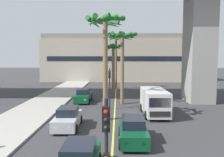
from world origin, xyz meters
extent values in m
cube|color=#DBCC4C|center=(0.00, 24.00, 0.00)|extent=(0.14, 56.00, 0.01)
cube|color=gray|center=(9.91, 30.31, 6.51)|extent=(2.80, 4.40, 13.03)
cube|color=#BCB29E|center=(0.00, 54.83, 4.41)|extent=(31.98, 8.00, 8.83)
cube|color=gray|center=(0.00, 54.83, 9.43)|extent=(31.34, 7.20, 1.20)
cube|color=black|center=(0.00, 50.81, 4.86)|extent=(28.78, 0.04, 1.00)
cube|color=#0C4728|center=(1.28, 16.22, 0.58)|extent=(1.70, 4.10, 0.80)
cube|color=black|center=(1.28, 16.37, 1.26)|extent=(1.39, 2.05, 0.60)
cube|color=#F2EDCC|center=(1.75, 14.21, 0.63)|extent=(0.24, 0.08, 0.14)
cube|color=#F2EDCC|center=(0.82, 14.21, 0.63)|extent=(0.24, 0.08, 0.14)
cylinder|color=black|center=(2.09, 14.95, 0.32)|extent=(0.22, 0.64, 0.64)
cylinder|color=black|center=(0.47, 14.95, 0.32)|extent=(0.22, 0.64, 0.64)
cylinder|color=black|center=(2.09, 17.49, 0.32)|extent=(0.22, 0.64, 0.64)
cylinder|color=black|center=(0.47, 17.49, 0.32)|extent=(0.22, 0.64, 0.64)
cube|color=black|center=(-1.43, 11.75, 1.26)|extent=(1.40, 2.05, 0.60)
cube|color=#B7BABF|center=(-3.51, 19.12, 0.58)|extent=(1.77, 4.13, 0.80)
cube|color=black|center=(-3.51, 19.27, 1.26)|extent=(1.43, 2.08, 0.60)
cube|color=#F2EDCC|center=(-3.00, 17.12, 0.63)|extent=(0.24, 0.08, 0.14)
cube|color=#F2EDCC|center=(-3.94, 17.11, 0.63)|extent=(0.24, 0.08, 0.14)
cylinder|color=black|center=(-2.67, 17.87, 0.32)|extent=(0.23, 0.64, 0.64)
cylinder|color=black|center=(-4.29, 17.84, 0.32)|extent=(0.23, 0.64, 0.64)
cylinder|color=black|center=(-2.72, 20.41, 0.32)|extent=(0.23, 0.64, 0.64)
cylinder|color=black|center=(-4.34, 20.38, 0.32)|extent=(0.23, 0.64, 0.64)
cube|color=#0C4728|center=(-3.79, 29.43, 0.58)|extent=(1.71, 4.10, 0.80)
cube|color=black|center=(-3.79, 29.58, 1.26)|extent=(1.40, 2.05, 0.60)
cube|color=#F2EDCC|center=(-3.33, 27.42, 0.63)|extent=(0.24, 0.08, 0.14)
cube|color=#F2EDCC|center=(-4.26, 27.42, 0.63)|extent=(0.24, 0.08, 0.14)
cylinder|color=black|center=(-2.98, 28.15, 0.32)|extent=(0.22, 0.64, 0.64)
cylinder|color=black|center=(-4.60, 28.16, 0.32)|extent=(0.22, 0.64, 0.64)
cylinder|color=black|center=(-2.98, 30.70, 0.32)|extent=(0.22, 0.64, 0.64)
cylinder|color=black|center=(-4.59, 30.70, 0.32)|extent=(0.22, 0.64, 0.64)
cube|color=silver|center=(3.68, 23.26, 1.31)|extent=(2.15, 5.26, 2.10)
cube|color=black|center=(3.76, 20.70, 1.66)|extent=(1.80, 0.13, 0.80)
cube|color=black|center=(3.76, 20.64, 0.73)|extent=(1.70, 0.11, 0.44)
cylinder|color=black|center=(4.68, 21.73, 0.38)|extent=(0.28, 0.77, 0.76)
cylinder|color=black|center=(2.78, 21.67, 0.38)|extent=(0.28, 0.77, 0.76)
cylinder|color=black|center=(4.59, 24.84, 0.38)|extent=(0.28, 0.77, 0.76)
cylinder|color=black|center=(2.69, 24.79, 0.38)|extent=(0.28, 0.77, 0.76)
cube|color=black|center=(-0.03, 8.30, 3.60)|extent=(0.24, 0.20, 0.76)
sphere|color=red|center=(-0.03, 8.20, 3.84)|extent=(0.14, 0.14, 0.14)
sphere|color=black|center=(-0.03, 8.20, 3.60)|extent=(0.14, 0.14, 0.14)
sphere|color=black|center=(-0.03, 8.20, 3.36)|extent=(0.14, 0.14, 0.14)
cube|color=black|center=(-0.03, 8.32, 2.40)|extent=(0.20, 0.16, 0.24)
cylinder|color=black|center=(-0.54, 25.59, 2.10)|extent=(0.12, 0.12, 4.20)
cube|color=black|center=(-0.54, 25.45, 3.60)|extent=(0.24, 0.20, 0.76)
sphere|color=red|center=(-0.54, 25.35, 3.84)|extent=(0.14, 0.14, 0.14)
sphere|color=black|center=(-0.54, 25.35, 3.60)|extent=(0.14, 0.14, 0.14)
sphere|color=black|center=(-0.54, 25.35, 3.36)|extent=(0.14, 0.14, 0.14)
cube|color=black|center=(-0.54, 25.47, 2.40)|extent=(0.20, 0.16, 0.24)
cube|color=orange|center=(-0.54, 25.39, 2.40)|extent=(0.12, 0.03, 0.12)
cylinder|color=brown|center=(0.79, 28.30, 3.86)|extent=(0.41, 0.41, 7.73)
sphere|color=#236028|center=(0.79, 28.30, 7.88)|extent=(0.60, 0.60, 0.60)
cone|color=#236028|center=(1.85, 28.15, 7.56)|extent=(0.74, 2.22, 1.04)
cone|color=#236028|center=(1.44, 29.15, 7.65)|extent=(2.01, 1.68, 0.88)
cone|color=#236028|center=(0.92, 29.37, 7.58)|extent=(2.22, 0.71, 1.01)
cone|color=#236028|center=(0.13, 29.15, 7.66)|extent=(2.00, 1.70, 0.87)
cone|color=#236028|center=(-0.28, 28.27, 7.59)|extent=(0.50, 2.20, 0.98)
cone|color=#236028|center=(-0.05, 27.63, 7.51)|extent=(1.70, 1.97, 1.12)
cone|color=#236028|center=(0.80, 27.23, 7.52)|extent=(2.18, 0.46, 1.10)
cone|color=#236028|center=(1.52, 27.52, 7.64)|extent=(1.90, 1.81, 0.90)
cylinder|color=brown|center=(-0.37, 35.94, 3.38)|extent=(0.44, 0.44, 6.77)
sphere|color=#236028|center=(-0.37, 35.94, 6.92)|extent=(0.60, 0.60, 0.60)
cone|color=#236028|center=(0.50, 35.93, 6.73)|extent=(0.46, 1.80, 0.79)
cone|color=#236028|center=(0.09, 36.68, 6.67)|extent=(1.76, 1.31, 0.90)
cone|color=#236028|center=(-0.55, 36.79, 6.67)|extent=(1.85, 0.81, 0.90)
cone|color=#236028|center=(-1.17, 36.29, 6.70)|extent=(1.13, 1.82, 0.85)
cone|color=#236028|center=(-1.10, 35.46, 6.63)|extent=(1.36, 1.74, 0.96)
cone|color=#236028|center=(-0.68, 35.12, 6.57)|extent=(1.82, 1.05, 1.05)
cone|color=#236028|center=(0.11, 35.21, 6.67)|extent=(1.74, 1.36, 0.90)
cylinder|color=brown|center=(-0.75, 21.49, 4.21)|extent=(0.41, 0.41, 8.43)
sphere|color=#236028|center=(-0.75, 21.49, 8.58)|extent=(0.60, 0.60, 0.60)
cone|color=#236028|center=(0.33, 21.53, 8.25)|extent=(0.53, 2.21, 1.05)
cone|color=#236028|center=(0.10, 22.15, 8.26)|extent=(1.69, 2.00, 1.03)
cone|color=#236028|center=(-0.48, 22.53, 8.24)|extent=(2.23, 0.98, 1.06)
cone|color=#236028|center=(-1.29, 22.42, 8.33)|extent=(2.12, 1.48, 0.91)
cone|color=#236028|center=(-1.72, 21.96, 8.24)|extent=(1.35, 2.16, 1.07)
cone|color=#236028|center=(-1.77, 21.13, 8.27)|extent=(1.14, 2.22, 1.01)
cone|color=#236028|center=(-1.24, 20.53, 8.27)|extent=(2.15, 1.39, 1.01)
cone|color=#236028|center=(-0.70, 20.41, 8.24)|extent=(2.21, 0.54, 1.06)
cone|color=#236028|center=(0.04, 20.75, 8.38)|extent=(1.82, 1.91, 0.81)
cylinder|color=brown|center=(-0.02, 40.97, 4.24)|extent=(0.34, 0.34, 8.48)
sphere|color=#236028|center=(-0.02, 40.97, 8.63)|extent=(0.60, 0.60, 0.60)
cone|color=#236028|center=(0.81, 41.06, 8.28)|extent=(0.62, 1.75, 1.05)
cone|color=#236028|center=(0.60, 41.53, 8.31)|extent=(1.48, 1.57, 1.01)
cone|color=#236028|center=(-0.04, 41.80, 8.27)|extent=(1.72, 0.47, 1.05)
cone|color=#236028|center=(-0.64, 41.53, 8.44)|extent=(1.49, 1.57, 0.80)
cone|color=#236028|center=(-0.85, 41.08, 8.39)|extent=(0.66, 1.77, 0.87)
cone|color=#236028|center=(-0.69, 40.47, 8.33)|extent=(1.38, 1.64, 0.97)
cone|color=#236028|center=(-0.05, 40.14, 8.45)|extent=(1.74, 0.49, 0.78)
cone|color=#236028|center=(0.49, 40.32, 8.43)|extent=(1.63, 1.42, 0.81)
camera|label=1|loc=(0.32, 1.25, 5.49)|focal=38.69mm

